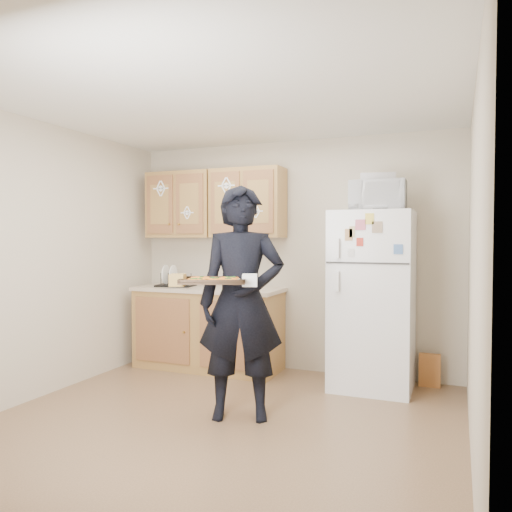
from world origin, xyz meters
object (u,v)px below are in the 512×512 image
object	(u,v)px
microwave	(378,196)
baking_tray	(214,281)
person	(242,302)
refrigerator	(373,300)
dish_rack	(176,279)

from	to	relation	value
microwave	baking_tray	bearing A→B (deg)	-126.70
person	refrigerator	bearing A→B (deg)	34.70
refrigerator	baking_tray	world-z (taller)	refrigerator
microwave	dish_rack	size ratio (longest dim) A/B	1.27
baking_tray	dish_rack	distance (m)	1.98
microwave	dish_rack	world-z (taller)	microwave
microwave	dish_rack	bearing A→B (deg)	175.84
person	microwave	xyz separation A→B (m)	(0.89, 1.16, 0.91)
refrigerator	baking_tray	distance (m)	1.79
baking_tray	person	bearing A→B (deg)	48.88
person	dish_rack	size ratio (longest dim) A/B	4.62
person	baking_tray	world-z (taller)	person
baking_tray	microwave	world-z (taller)	microwave
person	dish_rack	xyz separation A→B (m)	(-1.36, 1.24, 0.05)
person	dish_rack	bearing A→B (deg)	116.99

